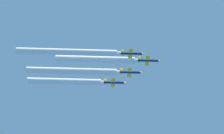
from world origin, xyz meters
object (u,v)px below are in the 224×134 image
object	(u,v)px
jet_lead	(149,61)
jet_left_wingman	(131,72)
jet_right_wingman	(132,54)
jet_outer_left	(115,83)

from	to	relation	value
jet_lead	jet_left_wingman	size ratio (longest dim) A/B	1.00
jet_right_wingman	jet_outer_left	xyz separation A→B (m)	(-25.72, -7.57, -1.06)
jet_left_wingman	jet_outer_left	bearing A→B (deg)	-135.52
jet_lead	jet_right_wingman	world-z (taller)	jet_lead
jet_right_wingman	jet_outer_left	world-z (taller)	jet_right_wingman
jet_lead	jet_outer_left	distance (m)	24.56
jet_lead	jet_left_wingman	distance (m)	12.88
jet_right_wingman	jet_left_wingman	bearing A→B (deg)	178.12
jet_lead	jet_outer_left	xyz separation A→B (m)	(-17.76, -16.77, -2.53)
jet_right_wingman	jet_outer_left	bearing A→B (deg)	-163.61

